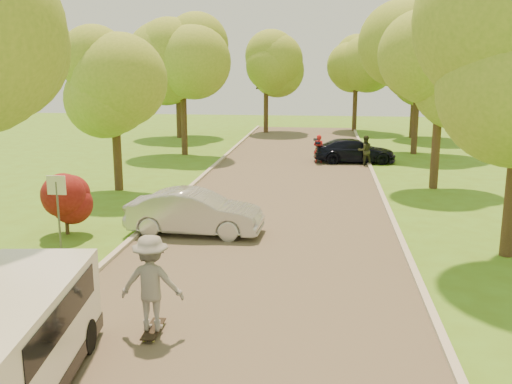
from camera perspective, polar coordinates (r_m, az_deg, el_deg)
The scene contains 21 objects.
ground at distance 12.21m, azimuth -1.75°, elevation -12.67°, with size 100.00×100.00×0.00m, color #4D771C.
road at distance 19.69m, azimuth 1.77°, elevation -2.76°, with size 8.00×60.00×0.01m, color #4C4438.
curb_left at distance 20.43m, azimuth -9.63°, elevation -2.21°, with size 0.18×60.00×0.12m, color #B2AD9E.
curb_right at distance 19.74m, azimuth 13.57°, elevation -2.91°, with size 0.18×60.00×0.12m, color #B2AD9E.
street_sign at distance 17.09m, azimuth -19.26°, elevation -0.45°, with size 0.55×0.06×2.17m.
red_shrub at distance 18.72m, azimuth -18.54°, elevation -0.77°, with size 1.70×1.70×1.95m.
tree_l_midb at distance 24.45m, azimuth -13.66°, elevation 10.76°, with size 4.30×4.20×6.62m.
tree_l_far at distance 33.90m, azimuth -7.02°, elevation 12.91°, with size 4.92×4.80×7.79m.
tree_r_midb at distance 25.39m, azimuth 18.44°, elevation 11.20°, with size 4.51×4.40×7.01m.
tree_r_far at distance 35.36m, azimuth 16.40°, elevation 13.07°, with size 5.33×5.20×8.34m.
tree_bg_a at distance 42.24m, azimuth -7.58°, elevation 12.59°, with size 5.12×5.00×7.72m.
tree_bg_b at distance 43.41m, azimuth 16.00°, elevation 12.52°, with size 5.12×5.00×7.95m.
tree_bg_c at distance 45.14m, azimuth 1.29°, elevation 12.31°, with size 4.92×4.80×7.33m.
tree_bg_d at distance 46.98m, azimuth 10.29°, elevation 12.49°, with size 5.12×5.00×7.72m.
minivan at distance 10.00m, azimuth -23.98°, elevation -13.87°, with size 2.45×4.94×1.77m.
silver_sedan at distance 17.97m, azimuth -6.13°, elevation -2.04°, with size 1.48×4.23×1.40m, color #B1B1B6.
dark_sedan at distance 31.65m, azimuth 9.81°, elevation 4.08°, with size 1.80×4.43×1.29m, color black.
longboard at distance 11.75m, azimuth -10.22°, elevation -13.34°, with size 0.30×0.99×0.11m.
skateboarder at distance 11.36m, azimuth -10.41°, elevation -8.91°, with size 1.24×0.71×1.91m, color gray.
person_striped at distance 31.17m, azimuth 6.28°, elevation 4.31°, with size 0.57×0.37×1.55m, color red.
person_olive at distance 30.75m, azimuth 10.84°, elevation 4.08°, with size 0.77×0.60×1.59m, color #282D1B.
Camera 1 is at (1.70, -10.92, 5.20)m, focal length 40.00 mm.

